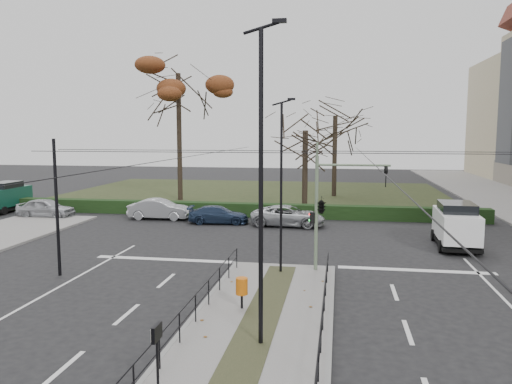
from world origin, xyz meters
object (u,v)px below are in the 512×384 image
at_px(traffic_light, 323,204).
at_px(info_panel, 157,342).
at_px(streetlamp_median_far, 282,185).
at_px(litter_bin, 242,287).
at_px(parked_car_first, 46,208).
at_px(bare_tree_center, 335,122).
at_px(parked_car_second, 160,209).
at_px(green_van, 6,196).
at_px(parked_car_fourth, 288,216).
at_px(white_van, 456,224).
at_px(bare_tree_near, 305,136).
at_px(streetlamp_median_near, 262,185).
at_px(parked_car_third, 218,215).
at_px(rust_tree, 178,73).

height_order(traffic_light, info_panel, traffic_light).
bearing_deg(streetlamp_median_far, traffic_light, 19.50).
distance_m(litter_bin, info_panel, 6.42).
distance_m(parked_car_first, bare_tree_center, 26.83).
relative_size(parked_car_second, green_van, 0.95).
relative_size(info_panel, parked_car_fourth, 0.38).
bearing_deg(parked_car_second, bare_tree_center, -42.18).
height_order(parked_car_second, bare_tree_center, bare_tree_center).
relative_size(parked_car_second, white_van, 0.94).
bearing_deg(bare_tree_near, parked_car_second, -150.86).
height_order(info_panel, white_van, white_van).
height_order(streetlamp_median_near, parked_car_fourth, streetlamp_median_near).
xyz_separation_m(parked_car_first, green_van, (-4.69, 2.02, 0.52)).
xyz_separation_m(litter_bin, streetlamp_median_near, (1.13, -2.78, 3.88)).
bearing_deg(parked_car_fourth, litter_bin, -177.48).
xyz_separation_m(traffic_light, bare_tree_near, (-2.02, 17.75, 2.84)).
height_order(bare_tree_center, bare_tree_near, bare_tree_center).
bearing_deg(bare_tree_near, green_van, -169.36).
height_order(parked_car_second, green_van, green_van).
xyz_separation_m(traffic_light, bare_tree_center, (0.21, 26.88, 4.18)).
xyz_separation_m(green_van, bare_tree_near, (23.32, 4.38, 4.71)).
height_order(traffic_light, parked_car_second, traffic_light).
bearing_deg(parked_car_first, info_panel, -143.01).
relative_size(parked_car_third, bare_tree_near, 0.50).
height_order(streetlamp_median_near, bare_tree_center, bare_tree_center).
xyz_separation_m(streetlamp_median_near, bare_tree_center, (1.69, 35.08, 2.50)).
bearing_deg(bare_tree_center, white_van, -71.67).
bearing_deg(streetlamp_median_near, parked_car_second, 117.66).
distance_m(info_panel, parked_car_first, 28.91).
bearing_deg(green_van, streetlamp_median_far, -30.72).
relative_size(rust_tree, bare_tree_near, 1.79).
bearing_deg(bare_tree_center, traffic_light, -90.45).
bearing_deg(parked_car_second, traffic_light, -137.26).
relative_size(litter_bin, info_panel, 0.59).
distance_m(rust_tree, bare_tree_near, 13.60).
xyz_separation_m(info_panel, bare_tree_center, (3.51, 38.65, 5.69)).
relative_size(parked_car_third, parked_car_fourth, 0.84).
distance_m(parked_car_fourth, rust_tree, 18.88).
distance_m(bare_tree_center, bare_tree_near, 9.49).
xyz_separation_m(parked_car_third, bare_tree_center, (7.72, 15.71, 6.69)).
distance_m(info_panel, parked_car_fourth, 22.83).
distance_m(traffic_light, streetlamp_median_near, 8.50).
bearing_deg(parked_car_fourth, info_panel, -179.27).
height_order(traffic_light, bare_tree_near, bare_tree_near).
xyz_separation_m(traffic_light, parked_car_first, (-20.65, 11.34, -2.40)).
relative_size(green_van, bare_tree_near, 0.56).
height_order(traffic_light, parked_car_fourth, traffic_light).
relative_size(traffic_light, litter_bin, 4.69).
height_order(parked_car_third, bare_tree_near, bare_tree_near).
distance_m(parked_car_first, parked_car_second, 8.56).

